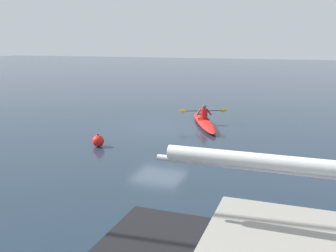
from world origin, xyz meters
name	(u,v)px	position (x,y,z in m)	size (l,w,h in m)	color
ground_plane	(158,129)	(0.00, 0.00, 0.00)	(160.00, 160.00, 0.00)	#1E2D3D
kayak	(204,122)	(-1.91, -1.61, 0.15)	(2.78, 4.97, 0.31)	red
kayaker	(204,113)	(-1.85, -1.73, 0.63)	(2.28, 1.08, 0.75)	red
mooring_buoy_orange_mid	(98,141)	(1.10, 3.89, 0.24)	(0.48, 0.48, 0.53)	red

